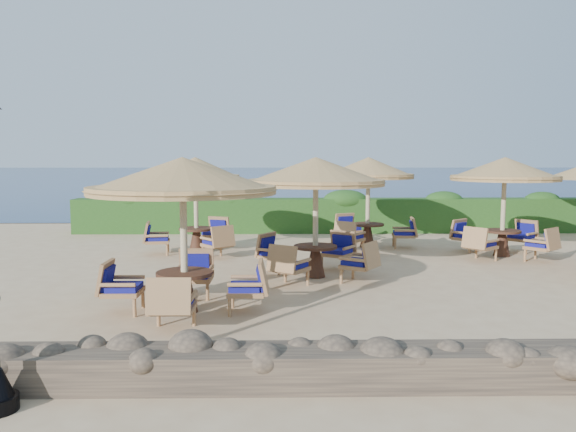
{
  "coord_description": "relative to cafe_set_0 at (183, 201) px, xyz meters",
  "views": [
    {
      "loc": [
        -1.83,
        -12.49,
        2.65
      ],
      "look_at": [
        -1.63,
        0.37,
        1.3
      ],
      "focal_mm": 35.0,
      "sensor_mm": 36.0,
      "label": 1
    }
  ],
  "objects": [
    {
      "name": "stone_wall",
      "position": [
        3.45,
        -3.14,
        -1.69
      ],
      "size": [
        15.0,
        0.65,
        0.44
      ],
      "primitive_type": "cube",
      "color": "brown",
      "rests_on": "ground"
    },
    {
      "name": "cafe_set_5",
      "position": [
        7.59,
        5.36,
        -0.08
      ],
      "size": [
        2.84,
        2.84,
        2.65
      ],
      "color": "beige",
      "rests_on": "ground"
    },
    {
      "name": "cafe_set_4",
      "position": [
        4.22,
        6.92,
        -0.03
      ],
      "size": [
        2.77,
        2.76,
        2.65
      ],
      "color": "beige",
      "rests_on": "ground"
    },
    {
      "name": "cafe_set_1",
      "position": [
        2.42,
        2.81,
        -0.03
      ],
      "size": [
        3.05,
        3.05,
        2.65
      ],
      "color": "beige",
      "rests_on": "ground"
    },
    {
      "name": "ground",
      "position": [
        3.45,
        3.06,
        -1.91
      ],
      "size": [
        120.0,
        120.0,
        0.0
      ],
      "primitive_type": "plane",
      "color": "tan",
      "rests_on": "ground"
    },
    {
      "name": "cafe_set_3",
      "position": [
        -0.67,
        5.96,
        -0.1
      ],
      "size": [
        2.66,
        2.74,
        2.65
      ],
      "color": "beige",
      "rests_on": "ground"
    },
    {
      "name": "sea",
      "position": [
        3.45,
        73.06,
        -1.91
      ],
      "size": [
        160.0,
        160.0,
        0.0
      ],
      "primitive_type": "plane",
      "color": "#0B1C47",
      "rests_on": "ground"
    },
    {
      "name": "cafe_set_0",
      "position": [
        0.0,
        0.0,
        0.0
      ],
      "size": [
        3.2,
        3.2,
        2.65
      ],
      "color": "beige",
      "rests_on": "ground"
    },
    {
      "name": "hedge",
      "position": [
        3.45,
        10.26,
        -1.31
      ],
      "size": [
        18.0,
        0.9,
        1.2
      ],
      "primitive_type": "cube",
      "color": "#1C4315",
      "rests_on": "ground"
    }
  ]
}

